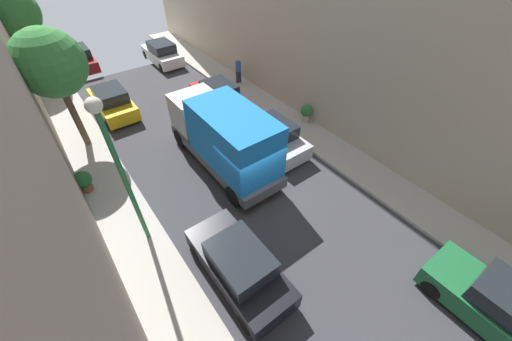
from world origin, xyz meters
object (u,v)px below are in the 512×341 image
potted_plant_2 (306,112)px  parked_car_right_4 (162,53)px  parked_car_left_4 (79,59)px  parked_car_right_2 (272,136)px  pedestrian (238,69)px  parked_car_left_3 (112,102)px  potted_plant_1 (83,181)px  lamp_post (116,160)px  delivery_truck (224,136)px  parked_car_right_1 (503,309)px  street_tree_2 (14,13)px  street_tree_0 (50,64)px  parked_car_left_2 (239,265)px  parked_car_right_3 (219,96)px

potted_plant_2 → parked_car_right_4: bearing=102.9°
parked_car_left_4 → parked_car_right_2: bearing=-71.5°
pedestrian → parked_car_left_3: bearing=169.9°
parked_car_left_3 → parked_car_right_4: (5.40, 5.16, 0.00)m
potted_plant_1 → lamp_post: bearing=-73.0°
parked_car_left_3 → delivery_truck: bearing=-71.7°
parked_car_right_1 → street_tree_2: size_ratio=0.73×
parked_car_right_4 → lamp_post: (-7.30, -15.00, 3.24)m
parked_car_right_1 → potted_plant_1: bearing=123.0°
pedestrian → delivery_truck: bearing=-128.4°
parked_car_right_2 → pedestrian: pedestrian is taller
pedestrian → street_tree_0: bearing=-174.5°
street_tree_2 → potted_plant_2: (10.88, -14.88, -3.68)m
parked_car_left_2 → parked_car_right_4: size_ratio=1.00×
parked_car_left_4 → street_tree_2: (-2.53, -0.73, 3.68)m
parked_car_left_4 → pedestrian: size_ratio=2.44×
parked_car_right_4 → lamp_post: lamp_post is taller
street_tree_2 → parked_car_right_4: bearing=-14.3°
delivery_truck → lamp_post: size_ratio=1.13×
potted_plant_2 → delivery_truck: bearing=-175.4°
parked_car_right_3 → lamp_post: 10.40m
pedestrian → parked_car_right_2: bearing=-111.0°
parked_car_right_4 → lamp_post: 16.99m
pedestrian → parked_car_left_2: bearing=-124.3°
parked_car_left_3 → street_tree_0: 4.90m
parked_car_left_4 → parked_car_right_4: 6.06m
parked_car_left_2 → pedestrian: 14.25m
parked_car_right_3 → street_tree_2: 13.55m
pedestrian → street_tree_2: street_tree_2 is taller
parked_car_right_4 → pedestrian: (2.63, -6.59, 0.35)m
potted_plant_1 → parked_car_right_2: bearing=-15.4°
parked_car_left_4 → potted_plant_2: (8.35, -15.61, 0.00)m
parked_car_left_4 → parked_car_right_2: 17.06m
lamp_post → parked_car_left_4: bearing=83.9°
delivery_truck → parked_car_right_4: bearing=78.5°
delivery_truck → potted_plant_1: (-5.79, 2.22, -1.09)m
parked_car_right_2 → potted_plant_1: 8.81m
parked_car_left_4 → street_tree_0: size_ratio=0.73×
pedestrian → parked_car_right_3: bearing=-146.5°
parked_car_right_2 → potted_plant_2: parked_car_right_2 is taller
parked_car_left_3 → potted_plant_2: bearing=-42.7°
parked_car_right_3 → delivery_truck: delivery_truck is taller
delivery_truck → potted_plant_2: bearing=4.6°
pedestrian → street_tree_0: (-10.22, -0.99, 3.30)m
parked_car_right_1 → parked_car_right_3: bearing=90.0°
street_tree_2 → lamp_post: lamp_post is taller
street_tree_0 → parked_car_right_1: bearing=-65.4°
delivery_truck → potted_plant_1: size_ratio=6.65×
parked_car_left_2 → delivery_truck: delivery_truck is taller
parked_car_right_4 → parked_car_right_3: bearing=-90.0°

